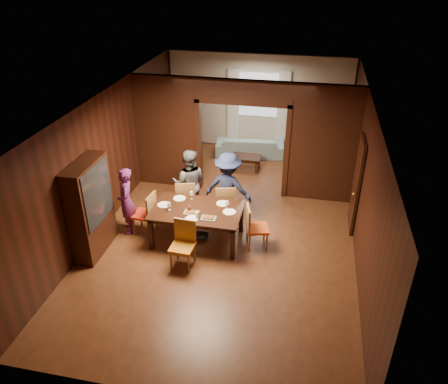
% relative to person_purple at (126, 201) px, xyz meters
% --- Properties ---
extents(floor, '(9.00, 9.00, 0.00)m').
position_rel_person_purple_xyz_m(floor, '(2.13, 0.72, -0.76)').
color(floor, '#4D2B15').
rests_on(floor, ground).
extents(ceiling, '(5.50, 9.00, 0.02)m').
position_rel_person_purple_xyz_m(ceiling, '(2.13, 0.72, 2.14)').
color(ceiling, silver).
rests_on(ceiling, room_walls).
extents(room_walls, '(5.52, 9.01, 2.90)m').
position_rel_person_purple_xyz_m(room_walls, '(2.13, 2.60, 0.75)').
color(room_walls, black).
rests_on(room_walls, floor).
extents(person_purple, '(0.56, 0.65, 1.52)m').
position_rel_person_purple_xyz_m(person_purple, '(0.00, 0.00, 0.00)').
color(person_purple, '#591E54').
rests_on(person_purple, floor).
extents(person_grey, '(0.89, 0.74, 1.63)m').
position_rel_person_purple_xyz_m(person_grey, '(1.13, 0.97, 0.06)').
color(person_grey, '#4C4E53').
rests_on(person_grey, floor).
extents(person_navy, '(1.15, 0.76, 1.67)m').
position_rel_person_purple_xyz_m(person_navy, '(2.06, 0.91, 0.07)').
color(person_navy, '#192240').
rests_on(person_navy, floor).
extents(sofa, '(2.09, 1.00, 0.59)m').
position_rel_person_purple_xyz_m(sofa, '(2.00, 4.57, -0.47)').
color(sofa, '#87A7B0').
rests_on(sofa, floor).
extents(serving_bowl, '(0.30, 0.30, 0.07)m').
position_rel_person_purple_xyz_m(serving_bowl, '(1.65, 0.05, 0.04)').
color(serving_bowl, black).
rests_on(serving_bowl, dining_table).
extents(dining_table, '(1.88, 1.17, 0.76)m').
position_rel_person_purple_xyz_m(dining_table, '(1.58, -0.02, -0.38)').
color(dining_table, black).
rests_on(dining_table, floor).
extents(coffee_table, '(0.80, 0.50, 0.40)m').
position_rel_person_purple_xyz_m(coffee_table, '(2.05, 3.58, -0.56)').
color(coffee_table, black).
rests_on(coffee_table, floor).
extents(chair_left, '(0.48, 0.48, 0.97)m').
position_rel_person_purple_xyz_m(chair_left, '(0.36, 0.03, -0.28)').
color(chair_left, red).
rests_on(chair_left, floor).
extents(chair_right, '(0.55, 0.55, 0.97)m').
position_rel_person_purple_xyz_m(chair_right, '(2.86, -0.01, -0.28)').
color(chair_right, '#DF4E15').
rests_on(chair_right, floor).
extents(chair_far_l, '(0.54, 0.54, 0.97)m').
position_rel_person_purple_xyz_m(chair_far_l, '(1.08, 0.85, -0.28)').
color(chair_far_l, red).
rests_on(chair_far_l, floor).
extents(chair_far_r, '(0.53, 0.53, 0.97)m').
position_rel_person_purple_xyz_m(chair_far_r, '(2.01, 0.83, -0.28)').
color(chair_far_r, '#DF4915').
rests_on(chair_far_r, floor).
extents(chair_near, '(0.46, 0.46, 0.97)m').
position_rel_person_purple_xyz_m(chair_near, '(1.52, -0.94, -0.28)').
color(chair_near, orange).
rests_on(chair_near, floor).
extents(hutch, '(0.40, 1.20, 2.00)m').
position_rel_person_purple_xyz_m(hutch, '(-0.40, -0.78, 0.24)').
color(hutch, black).
rests_on(hutch, floor).
extents(door_right, '(0.06, 0.90, 2.10)m').
position_rel_person_purple_xyz_m(door_right, '(4.83, 1.22, 0.29)').
color(door_right, black).
rests_on(door_right, floor).
extents(window_far, '(1.20, 0.03, 1.30)m').
position_rel_person_purple_xyz_m(window_far, '(2.13, 5.16, 0.94)').
color(window_far, silver).
rests_on(window_far, back_wall).
extents(curtain_left, '(0.35, 0.06, 2.40)m').
position_rel_person_purple_xyz_m(curtain_left, '(1.38, 5.12, 0.49)').
color(curtain_left, white).
rests_on(curtain_left, back_wall).
extents(curtain_right, '(0.35, 0.06, 2.40)m').
position_rel_person_purple_xyz_m(curtain_right, '(2.88, 5.12, 0.49)').
color(curtain_right, white).
rests_on(curtain_right, back_wall).
extents(plate_left, '(0.27, 0.27, 0.01)m').
position_rel_person_purple_xyz_m(plate_left, '(0.84, 0.01, 0.01)').
color(plate_left, silver).
rests_on(plate_left, dining_table).
extents(plate_far_l, '(0.27, 0.27, 0.01)m').
position_rel_person_purple_xyz_m(plate_far_l, '(1.09, 0.34, 0.01)').
color(plate_far_l, white).
rests_on(plate_far_l, dining_table).
extents(plate_far_r, '(0.27, 0.27, 0.01)m').
position_rel_person_purple_xyz_m(plate_far_r, '(2.06, 0.32, 0.01)').
color(plate_far_r, white).
rests_on(plate_far_r, dining_table).
extents(plate_right, '(0.27, 0.27, 0.01)m').
position_rel_person_purple_xyz_m(plate_right, '(2.26, 0.02, 0.01)').
color(plate_right, white).
rests_on(plate_right, dining_table).
extents(plate_near, '(0.27, 0.27, 0.01)m').
position_rel_person_purple_xyz_m(plate_near, '(1.57, -0.41, 0.01)').
color(plate_near, white).
rests_on(plate_near, dining_table).
extents(platter_a, '(0.30, 0.20, 0.04)m').
position_rel_person_purple_xyz_m(platter_a, '(1.50, -0.17, 0.02)').
color(platter_a, gray).
rests_on(platter_a, dining_table).
extents(platter_b, '(0.30, 0.20, 0.04)m').
position_rel_person_purple_xyz_m(platter_b, '(1.90, -0.30, 0.02)').
color(platter_b, slate).
rests_on(platter_b, dining_table).
extents(wineglass_left, '(0.08, 0.08, 0.18)m').
position_rel_person_purple_xyz_m(wineglass_left, '(1.02, -0.16, 0.09)').
color(wineglass_left, silver).
rests_on(wineglass_left, dining_table).
extents(wineglass_far, '(0.08, 0.08, 0.18)m').
position_rel_person_purple_xyz_m(wineglass_far, '(1.35, 0.38, 0.09)').
color(wineglass_far, white).
rests_on(wineglass_far, dining_table).
extents(wineglass_right, '(0.08, 0.08, 0.18)m').
position_rel_person_purple_xyz_m(wineglass_right, '(2.18, 0.13, 0.09)').
color(wineglass_right, silver).
rests_on(wineglass_right, dining_table).
extents(tumbler, '(0.07, 0.07, 0.14)m').
position_rel_person_purple_xyz_m(tumbler, '(1.67, -0.33, 0.07)').
color(tumbler, white).
rests_on(tumbler, dining_table).
extents(condiment_jar, '(0.08, 0.08, 0.11)m').
position_rel_person_purple_xyz_m(condiment_jar, '(1.44, -0.11, 0.05)').
color(condiment_jar, '#451E10').
rests_on(condiment_jar, dining_table).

